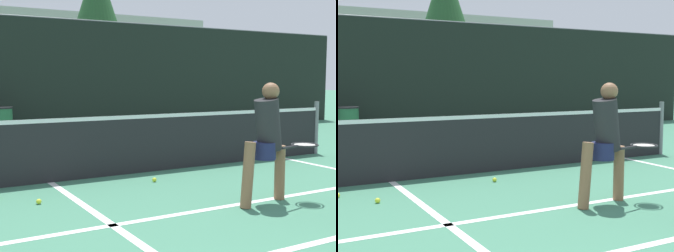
{
  "view_description": "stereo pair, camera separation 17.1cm",
  "coord_description": "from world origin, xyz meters",
  "views": [
    {
      "loc": [
        -1.86,
        0.15,
        1.53
      ],
      "look_at": [
        0.98,
        5.12,
        0.95
      ],
      "focal_mm": 50.0,
      "sensor_mm": 36.0,
      "label": 1
    },
    {
      "loc": [
        -1.71,
        0.06,
        1.53
      ],
      "look_at": [
        0.98,
        5.12,
        0.95
      ],
      "focal_mm": 50.0,
      "sensor_mm": 36.0,
      "label": 2
    }
  ],
  "objects": [
    {
      "name": "player_practicing",
      "position": [
        2.01,
        4.46,
        0.81
      ],
      "size": [
        1.15,
        0.5,
        1.49
      ],
      "rotation": [
        0.0,
        0.0,
        0.18
      ],
      "color": "#8C6042",
      "rests_on": "ground"
    },
    {
      "name": "trash_bin",
      "position": [
        0.2,
        11.77,
        0.43
      ],
      "size": [
        0.52,
        0.52,
        0.86
      ],
      "color": "#28603D",
      "rests_on": "ground"
    },
    {
      "name": "court_service_line",
      "position": [
        0.0,
        4.56,
        0.0
      ],
      "size": [
        8.25,
        0.1,
        0.01
      ],
      "primitive_type": "cube",
      "color": "white",
      "rests_on": "ground"
    },
    {
      "name": "tree_west",
      "position": [
        6.07,
        16.69,
        2.85
      ],
      "size": [
        2.8,
        2.8,
        3.35
      ],
      "color": "brown",
      "rests_on": "ground"
    },
    {
      "name": "tree_east",
      "position": [
        4.97,
        17.74,
        4.4
      ],
      "size": [
        2.35,
        2.35,
        6.26
      ],
      "color": "brown",
      "rests_on": "ground"
    },
    {
      "name": "net",
      "position": [
        0.0,
        6.91,
        0.51
      ],
      "size": [
        11.09,
        0.09,
        1.07
      ],
      "color": "slate",
      "rests_on": "ground"
    },
    {
      "name": "tennis_ball_scattered_2",
      "position": [
        1.36,
        6.19,
        0.03
      ],
      "size": [
        0.07,
        0.07,
        0.07
      ],
      "primitive_type": "sphere",
      "color": "#D1E033",
      "rests_on": "ground"
    },
    {
      "name": "tennis_ball_scattered_10",
      "position": [
        -0.46,
        5.79,
        0.03
      ],
      "size": [
        0.07,
        0.07,
        0.07
      ],
      "primitive_type": "sphere",
      "color": "#D1E033",
      "rests_on": "ground"
    },
    {
      "name": "court_center_mark",
      "position": [
        0.0,
        5.02,
        0.0
      ],
      "size": [
        0.1,
        3.78,
        0.01
      ],
      "primitive_type": "cube",
      "color": "white",
      "rests_on": "ground"
    }
  ]
}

